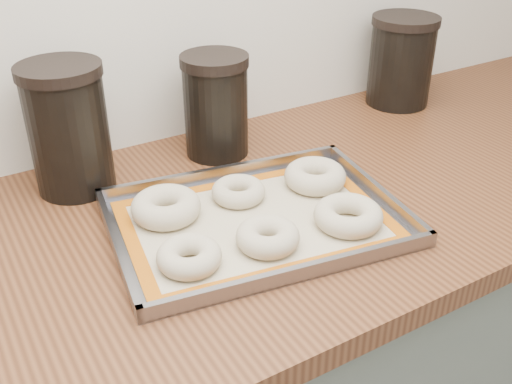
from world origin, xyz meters
TOP-DOWN VIEW (x-y plane):
  - cabinet at (0.00, 1.68)m, footprint 3.00×0.65m
  - countertop at (0.00, 1.68)m, footprint 3.06×0.68m
  - baking_tray at (-0.22, 1.62)m, footprint 0.51×0.40m
  - baking_mat at (-0.22, 1.62)m, footprint 0.46×0.35m
  - bagel_front_left at (-0.37, 1.57)m, footprint 0.11×0.11m
  - bagel_front_mid at (-0.24, 1.55)m, footprint 0.10×0.10m
  - bagel_front_right at (-0.10, 1.54)m, footprint 0.12×0.12m
  - bagel_back_left at (-0.34, 1.71)m, footprint 0.12×0.12m
  - bagel_back_mid at (-0.21, 1.70)m, footprint 0.10×0.10m
  - bagel_back_right at (-0.07, 1.67)m, footprint 0.14×0.14m
  - canister_left at (-0.44, 1.89)m, footprint 0.14×0.14m
  - canister_mid at (-0.15, 1.88)m, footprint 0.13×0.13m
  - canister_right at (0.34, 1.90)m, footprint 0.15×0.15m

SIDE VIEW (x-z plane):
  - cabinet at x=0.00m, z-range 0.00..0.86m
  - countertop at x=0.00m, z-range 0.86..0.90m
  - baking_mat at x=-0.22m, z-range 0.90..0.91m
  - baking_tray at x=-0.22m, z-range 0.89..0.92m
  - bagel_back_mid at x=-0.21m, z-range 0.90..0.94m
  - bagel_front_left at x=-0.37m, z-range 0.90..0.94m
  - bagel_front_right at x=-0.10m, z-range 0.90..0.94m
  - bagel_front_mid at x=-0.24m, z-range 0.90..0.94m
  - bagel_back_right at x=-0.07m, z-range 0.90..0.94m
  - bagel_back_left at x=-0.34m, z-range 0.90..0.94m
  - canister_mid at x=-0.15m, z-range 0.90..1.10m
  - canister_right at x=0.34m, z-range 0.90..1.10m
  - canister_left at x=-0.44m, z-range 0.90..1.13m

